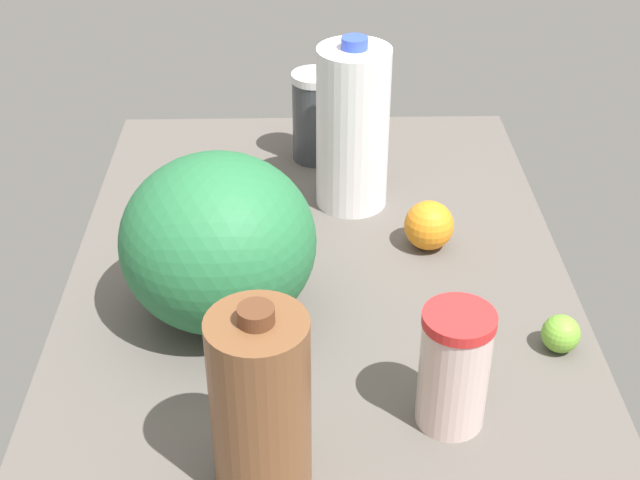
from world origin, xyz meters
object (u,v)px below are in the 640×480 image
(milk_jug, at_px, (353,128))
(lime_far_back, at_px, (561,334))
(orange_by_jug, at_px, (429,225))
(chocolate_milk_jug, at_px, (261,405))
(tumbler_cup, at_px, (454,368))
(watermelon, at_px, (218,242))
(shaker_bottle, at_px, (315,117))

(milk_jug, relative_size, lime_far_back, 5.63)
(lime_far_back, bearing_deg, milk_jug, 33.56)
(lime_far_back, bearing_deg, orange_by_jug, 30.21)
(chocolate_milk_jug, height_order, orange_by_jug, chocolate_milk_jug)
(tumbler_cup, xyz_separation_m, lime_far_back, (0.13, -0.17, -0.06))
(watermelon, height_order, chocolate_milk_jug, chocolate_milk_jug)
(milk_jug, bearing_deg, tumbler_cup, -169.81)
(chocolate_milk_jug, height_order, shaker_bottle, chocolate_milk_jug)
(milk_jug, distance_m, chocolate_milk_jug, 0.63)
(watermelon, bearing_deg, chocolate_milk_jug, -167.66)
(milk_jug, xyz_separation_m, orange_by_jug, (-0.14, -0.11, -0.10))
(lime_far_back, distance_m, orange_by_jug, 0.29)
(milk_jug, distance_m, orange_by_jug, 0.21)
(watermelon, bearing_deg, shaker_bottle, -16.83)
(orange_by_jug, bearing_deg, lime_far_back, -149.79)
(chocolate_milk_jug, bearing_deg, shaker_bottle, -5.40)
(lime_far_back, bearing_deg, watermelon, 79.07)
(shaker_bottle, height_order, orange_by_jug, shaker_bottle)
(tumbler_cup, xyz_separation_m, orange_by_jug, (0.38, -0.02, -0.04))
(milk_jug, height_order, tumbler_cup, milk_jug)
(orange_by_jug, bearing_deg, shaker_bottle, 30.00)
(watermelon, relative_size, lime_far_back, 5.12)
(tumbler_cup, relative_size, lime_far_back, 3.12)
(chocolate_milk_jug, bearing_deg, lime_far_back, -60.90)
(watermelon, xyz_separation_m, chocolate_milk_jug, (-0.31, -0.07, -0.01))
(watermelon, bearing_deg, tumbler_cup, -126.50)
(watermelon, xyz_separation_m, lime_far_back, (-0.09, -0.46, -0.10))
(milk_jug, relative_size, orange_by_jug, 3.75)
(milk_jug, bearing_deg, shaker_bottle, 20.34)
(watermelon, bearing_deg, lime_far_back, -100.93)
(milk_jug, height_order, chocolate_milk_jug, milk_jug)
(shaker_bottle, xyz_separation_m, lime_far_back, (-0.55, -0.32, -0.06))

